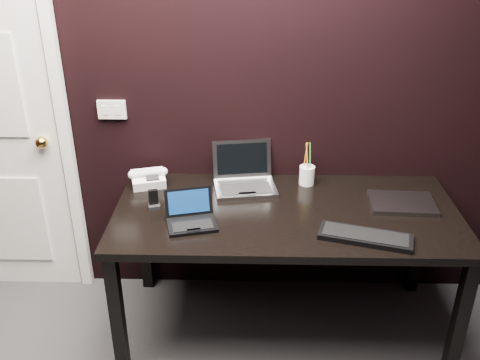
{
  "coord_description": "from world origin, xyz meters",
  "views": [
    {
      "loc": [
        0.13,
        -0.9,
        2.06
      ],
      "look_at": [
        0.07,
        1.35,
        0.93
      ],
      "focal_mm": 40.0,
      "sensor_mm": 36.0,
      "label": 1
    }
  ],
  "objects_px": {
    "closed_laptop": "(402,203)",
    "ext_keyboard": "(365,236)",
    "silver_laptop": "(244,180)",
    "desk_phone": "(148,178)",
    "desk": "(286,224)",
    "mobile_phone": "(154,201)",
    "netbook": "(191,218)",
    "pen_cup": "(307,174)"
  },
  "relations": [
    {
      "from": "silver_laptop",
      "to": "mobile_phone",
      "type": "bearing_deg",
      "value": -151.96
    },
    {
      "from": "silver_laptop",
      "to": "ext_keyboard",
      "type": "bearing_deg",
      "value": -42.01
    },
    {
      "from": "mobile_phone",
      "to": "netbook",
      "type": "bearing_deg",
      "value": -36.05
    },
    {
      "from": "desk",
      "to": "mobile_phone",
      "type": "height_order",
      "value": "mobile_phone"
    },
    {
      "from": "ext_keyboard",
      "to": "desk",
      "type": "bearing_deg",
      "value": 143.66
    },
    {
      "from": "desk",
      "to": "closed_laptop",
      "type": "bearing_deg",
      "value": 6.6
    },
    {
      "from": "silver_laptop",
      "to": "desk_phone",
      "type": "distance_m",
      "value": 0.52
    },
    {
      "from": "netbook",
      "to": "closed_laptop",
      "type": "relative_size",
      "value": 0.81
    },
    {
      "from": "desk",
      "to": "mobile_phone",
      "type": "relative_size",
      "value": 17.57
    },
    {
      "from": "desk",
      "to": "ext_keyboard",
      "type": "distance_m",
      "value": 0.43
    },
    {
      "from": "pen_cup",
      "to": "netbook",
      "type": "bearing_deg",
      "value": -143.54
    },
    {
      "from": "desk_phone",
      "to": "pen_cup",
      "type": "bearing_deg",
      "value": 2.15
    },
    {
      "from": "mobile_phone",
      "to": "pen_cup",
      "type": "height_order",
      "value": "pen_cup"
    },
    {
      "from": "desk_phone",
      "to": "pen_cup",
      "type": "distance_m",
      "value": 0.85
    },
    {
      "from": "desk",
      "to": "silver_laptop",
      "type": "distance_m",
      "value": 0.35
    },
    {
      "from": "netbook",
      "to": "desk_phone",
      "type": "xyz_separation_m",
      "value": [
        -0.27,
        0.4,
        0.01
      ]
    },
    {
      "from": "ext_keyboard",
      "to": "mobile_phone",
      "type": "height_order",
      "value": "mobile_phone"
    },
    {
      "from": "desk_phone",
      "to": "pen_cup",
      "type": "xyz_separation_m",
      "value": [
        0.85,
        0.03,
        0.02
      ]
    },
    {
      "from": "closed_laptop",
      "to": "desk_phone",
      "type": "relative_size",
      "value": 1.52
    },
    {
      "from": "ext_keyboard",
      "to": "netbook",
      "type": "bearing_deg",
      "value": 171.89
    },
    {
      "from": "silver_laptop",
      "to": "mobile_phone",
      "type": "xyz_separation_m",
      "value": [
        -0.45,
        -0.24,
        -0.01
      ]
    },
    {
      "from": "ext_keyboard",
      "to": "silver_laptop",
      "type": "bearing_deg",
      "value": 137.99
    },
    {
      "from": "desk",
      "to": "mobile_phone",
      "type": "bearing_deg",
      "value": 179.18
    },
    {
      "from": "desk",
      "to": "netbook",
      "type": "xyz_separation_m",
      "value": [
        -0.46,
        -0.14,
        0.11
      ]
    },
    {
      "from": "pen_cup",
      "to": "desk",
      "type": "bearing_deg",
      "value": -112.96
    },
    {
      "from": "netbook",
      "to": "pen_cup",
      "type": "distance_m",
      "value": 0.72
    },
    {
      "from": "closed_laptop",
      "to": "netbook",
      "type": "bearing_deg",
      "value": -168.87
    },
    {
      "from": "desk",
      "to": "ext_keyboard",
      "type": "relative_size",
      "value": 3.89
    },
    {
      "from": "desk",
      "to": "closed_laptop",
      "type": "distance_m",
      "value": 0.59
    },
    {
      "from": "netbook",
      "to": "pen_cup",
      "type": "relative_size",
      "value": 1.12
    },
    {
      "from": "closed_laptop",
      "to": "ext_keyboard",
      "type": "bearing_deg",
      "value": -127.37
    },
    {
      "from": "desk",
      "to": "silver_laptop",
      "type": "height_order",
      "value": "silver_laptop"
    },
    {
      "from": "ext_keyboard",
      "to": "pen_cup",
      "type": "bearing_deg",
      "value": 111.83
    },
    {
      "from": "mobile_phone",
      "to": "ext_keyboard",
      "type": "bearing_deg",
      "value": -14.6
    },
    {
      "from": "closed_laptop",
      "to": "silver_laptop",
      "type": "bearing_deg",
      "value": 167.3
    },
    {
      "from": "desk_phone",
      "to": "mobile_phone",
      "type": "height_order",
      "value": "same"
    },
    {
      "from": "desk",
      "to": "closed_laptop",
      "type": "xyz_separation_m",
      "value": [
        0.58,
        0.07,
        0.09
      ]
    },
    {
      "from": "desk",
      "to": "pen_cup",
      "type": "bearing_deg",
      "value": 67.04
    },
    {
      "from": "ext_keyboard",
      "to": "closed_laptop",
      "type": "xyz_separation_m",
      "value": [
        0.24,
        0.32,
        -0.0
      ]
    },
    {
      "from": "closed_laptop",
      "to": "desk_phone",
      "type": "distance_m",
      "value": 1.33
    },
    {
      "from": "silver_laptop",
      "to": "pen_cup",
      "type": "relative_size",
      "value": 1.48
    },
    {
      "from": "desk_phone",
      "to": "desk",
      "type": "bearing_deg",
      "value": -19.59
    }
  ]
}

